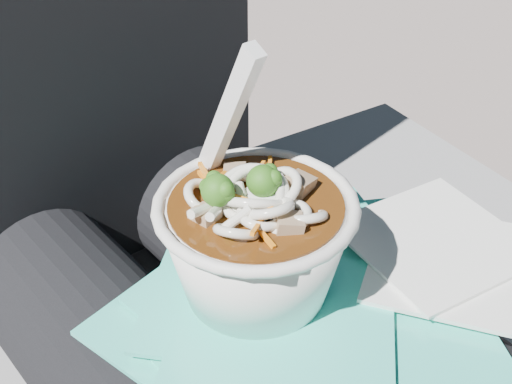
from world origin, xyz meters
TOP-DOWN VIEW (x-y plane):
  - lap at (0.00, 0.00)m, footprint 0.32×0.48m
  - person_body at (-0.00, 0.09)m, footprint 0.34×0.94m
  - plastic_bag at (0.01, -0.02)m, footprint 0.33×0.30m
  - napkins at (0.14, -0.06)m, footprint 0.18×0.19m
  - udon_bowl at (-0.00, 0.01)m, footprint 0.15×0.15m

SIDE VIEW (x-z plane):
  - lap at x=0.00m, z-range 0.45..0.59m
  - person_body at x=0.00m, z-range 0.05..1.05m
  - plastic_bag at x=0.01m, z-range 0.59..0.61m
  - napkins at x=0.14m, z-range 0.61..0.62m
  - udon_bowl at x=0.00m, z-range 0.57..0.76m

